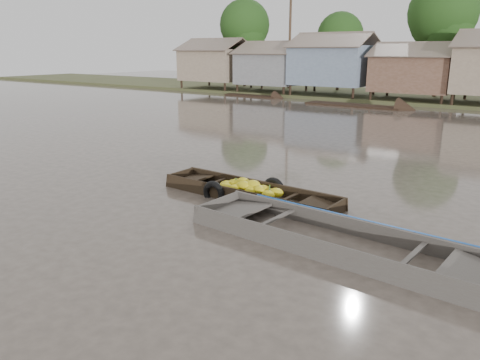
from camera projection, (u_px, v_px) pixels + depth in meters
The scene contains 3 objects.
ground at pixel (218, 226), 10.99m from camera, with size 120.00×120.00×0.00m, color #4A4139.
banana_boat at pixel (248, 192), 13.09m from camera, with size 5.41×1.46×0.76m.
viewer_boat at pixel (337, 245), 9.83m from camera, with size 6.83×2.20×0.54m.
Camera 1 is at (6.35, -8.12, 4.02)m, focal length 35.00 mm.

